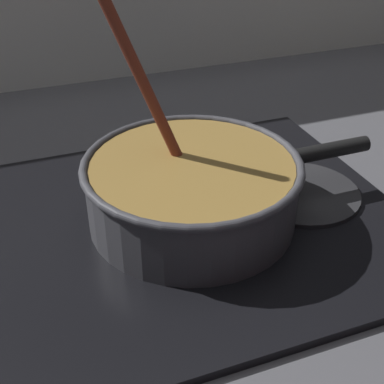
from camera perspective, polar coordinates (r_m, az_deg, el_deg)
name	(u,v)px	position (r m, az deg, el deg)	size (l,w,h in m)	color
ground	(219,356)	(0.58, 2.96, -17.35)	(2.40, 1.60, 0.04)	#4C4C51
hob_plate	(192,222)	(0.71, 0.00, -3.25)	(0.56, 0.48, 0.01)	black
burner_ring	(192,216)	(0.70, 0.00, -2.59)	(0.19, 0.19, 0.01)	#592D0C
spare_burner	(301,193)	(0.77, 11.74, -0.06)	(0.17, 0.17, 0.01)	#262628
cooking_pan	(193,188)	(0.68, 0.06, 0.40)	(0.41, 0.28, 0.29)	#38383D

